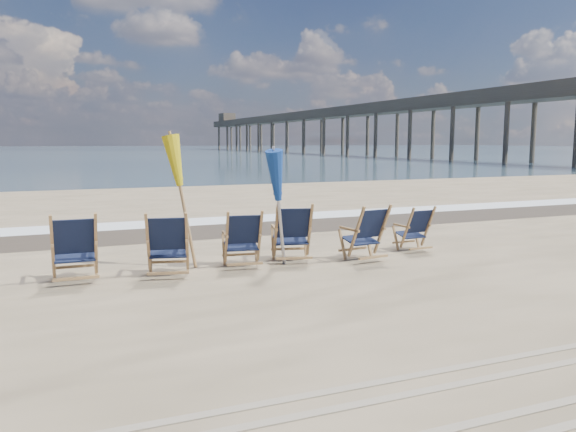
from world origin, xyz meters
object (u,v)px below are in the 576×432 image
at_px(beach_chair_5, 428,228).
at_px(fishing_pier, 339,125).
at_px(beach_chair_2, 260,238).
at_px(beach_chair_1, 187,244).
at_px(beach_chair_4, 382,232).
at_px(umbrella_blue, 280,179).
at_px(umbrella_yellow, 183,167).
at_px(beach_chair_3, 310,232).
at_px(beach_chair_0, 96,247).

xyz_separation_m(beach_chair_5, fishing_pier, (34.88, 71.35, 4.20)).
bearing_deg(beach_chair_2, beach_chair_5, -169.61).
relative_size(beach_chair_1, beach_chair_4, 1.03).
height_order(beach_chair_5, umbrella_blue, umbrella_blue).
bearing_deg(umbrella_blue, beach_chair_1, -173.18).
height_order(beach_chair_4, umbrella_yellow, umbrella_yellow).
xyz_separation_m(umbrella_yellow, umbrella_blue, (1.51, -0.55, -0.22)).
relative_size(umbrella_blue, fishing_pier, 0.01).
bearing_deg(beach_chair_3, beach_chair_4, 178.63).
xyz_separation_m(beach_chair_3, beach_chair_5, (2.56, 0.08, -0.09)).
xyz_separation_m(beach_chair_4, umbrella_yellow, (-3.39, 0.79, 1.19)).
bearing_deg(beach_chair_0, beach_chair_4, 177.00).
distance_m(beach_chair_1, beach_chair_4, 3.51).
bearing_deg(beach_chair_1, beach_chair_5, -162.91).
xyz_separation_m(beach_chair_3, fishing_pier, (37.43, 71.42, 4.11)).
distance_m(beach_chair_2, beach_chair_5, 3.51).
bearing_deg(beach_chair_0, umbrella_blue, 179.48).
bearing_deg(beach_chair_5, beach_chair_3, -1.23).
height_order(beach_chair_1, beach_chair_4, beach_chair_1).
bearing_deg(umbrella_yellow, beach_chair_3, -12.48).
xyz_separation_m(beach_chair_1, beach_chair_4, (3.51, -0.04, -0.01)).
bearing_deg(beach_chair_2, beach_chair_3, -167.95).
xyz_separation_m(beach_chair_2, umbrella_yellow, (-1.16, 0.53, 1.20)).
relative_size(beach_chair_2, beach_chair_5, 1.12).
height_order(beach_chair_0, beach_chair_1, beach_chair_0).
bearing_deg(beach_chair_3, beach_chair_1, 20.08).
xyz_separation_m(beach_chair_1, beach_chair_5, (4.79, 0.36, -0.08)).
height_order(beach_chair_3, beach_chair_4, beach_chair_3).
bearing_deg(fishing_pier, beach_chair_1, -118.95).
bearing_deg(beach_chair_1, beach_chair_2, -157.56).
height_order(beach_chair_2, beach_chair_3, beach_chair_3).
bearing_deg(beach_chair_5, umbrella_blue, 0.05).
bearing_deg(umbrella_blue, umbrella_yellow, 159.77).
relative_size(beach_chair_1, beach_chair_2, 1.05).
bearing_deg(beach_chair_2, fishing_pier, -110.15).
bearing_deg(umbrella_blue, beach_chair_5, 2.96).
height_order(beach_chair_0, beach_chair_5, beach_chair_0).
height_order(beach_chair_1, umbrella_blue, umbrella_blue).
bearing_deg(beach_chair_5, fishing_pier, -118.96).
distance_m(beach_chair_0, beach_chair_2, 2.61).
height_order(beach_chair_2, fishing_pier, fishing_pier).
distance_m(umbrella_yellow, umbrella_blue, 1.62).
height_order(beach_chair_3, umbrella_blue, umbrella_blue).
height_order(umbrella_yellow, umbrella_blue, umbrella_yellow).
distance_m(beach_chair_1, beach_chair_5, 4.80).
bearing_deg(beach_chair_1, umbrella_yellow, -86.55).
bearing_deg(fishing_pier, beach_chair_3, -117.66).
distance_m(beach_chair_2, umbrella_yellow, 1.75).
bearing_deg(beach_chair_4, beach_chair_0, -10.47).
height_order(beach_chair_1, beach_chair_2, beach_chair_1).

